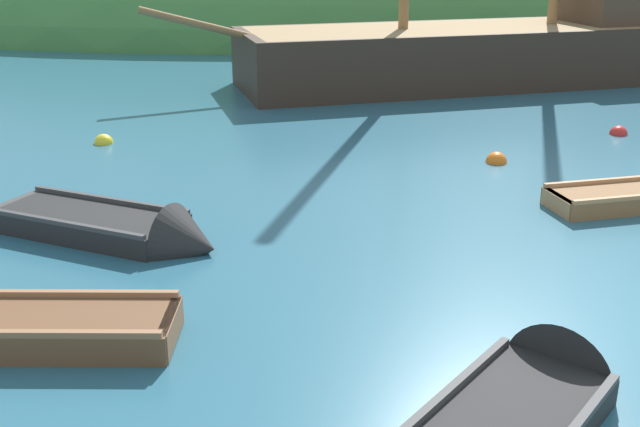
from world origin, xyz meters
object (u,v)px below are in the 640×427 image
sailing_ship (489,62)px  rowboat_outer_left (528,408)px  rowboat_near_dock (122,232)px  buoy_yellow (104,143)px  buoy_red (618,134)px  buoy_orange (496,162)px

sailing_ship → rowboat_outer_left: (-3.23, -16.72, -0.52)m
rowboat_near_dock → buoy_yellow: rowboat_near_dock is taller
rowboat_near_dock → buoy_red: rowboat_near_dock is taller
rowboat_near_dock → buoy_yellow: 5.65m
buoy_yellow → buoy_orange: bearing=-10.8°
sailing_ship → rowboat_near_dock: size_ratio=4.51×
sailing_ship → buoy_yellow: bearing=21.1°
rowboat_outer_left → buoy_red: bearing=14.1°
sailing_ship → rowboat_near_dock: bearing=42.3°
buoy_orange → rowboat_near_dock: bearing=-148.2°
rowboat_outer_left → rowboat_near_dock: bearing=86.0°
rowboat_near_dock → buoy_yellow: bearing=131.2°
rowboat_near_dock → rowboat_outer_left: rowboat_near_dock is taller
sailing_ship → buoy_orange: (-1.65, -8.49, -0.60)m
sailing_ship → rowboat_near_dock: sailing_ship is taller
sailing_ship → rowboat_outer_left: size_ratio=5.30×
buoy_red → buoy_orange: bearing=-145.8°
rowboat_near_dock → buoy_orange: rowboat_near_dock is taller
rowboat_near_dock → rowboat_outer_left: bearing=-18.6°
rowboat_outer_left → buoy_red: size_ratio=8.21×
rowboat_near_dock → buoy_yellow: (-1.65, 5.40, -0.10)m
buoy_orange → sailing_ship: bearing=79.0°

